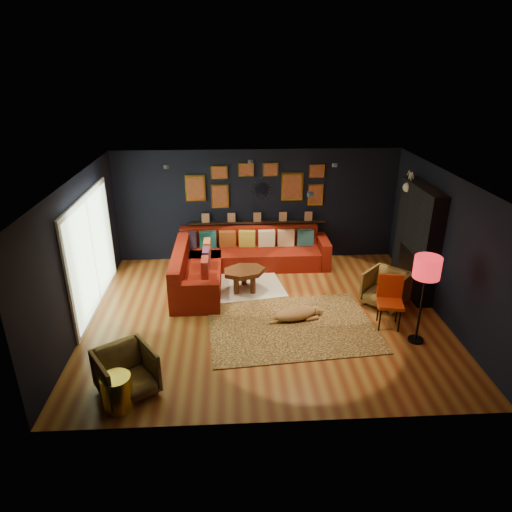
{
  "coord_description": "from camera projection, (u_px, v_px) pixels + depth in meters",
  "views": [
    {
      "loc": [
        -0.59,
        -7.4,
        4.42
      ],
      "look_at": [
        -0.16,
        0.3,
        1.09
      ],
      "focal_mm": 32.0,
      "sensor_mm": 36.0,
      "label": 1
    }
  ],
  "objects": [
    {
      "name": "coffee_table",
      "position": [
        244.0,
        274.0,
        9.32
      ],
      "size": [
        1.07,
        0.93,
        0.45
      ],
      "rotation": [
        0.0,
        0.0,
        0.32
      ],
      "color": "#5B2F18",
      "rests_on": "shag_rug"
    },
    {
      "name": "gold_stool",
      "position": [
        117.0,
        392.0,
        6.2
      ],
      "size": [
        0.41,
        0.41,
        0.51
      ],
      "primitive_type": "cylinder",
      "color": "yellow",
      "rests_on": "ground"
    },
    {
      "name": "pouf",
      "position": [
        200.0,
        282.0,
        9.41
      ],
      "size": [
        0.51,
        0.51,
        0.34
      ],
      "primitive_type": "cylinder",
      "color": "maroon",
      "rests_on": "shag_rug"
    },
    {
      "name": "shag_rug",
      "position": [
        226.0,
        284.0,
        9.72
      ],
      "size": [
        2.52,
        2.01,
        0.03
      ],
      "primitive_type": "cube",
      "rotation": [
        0.0,
        0.0,
        0.17
      ],
      "color": "white",
      "rests_on": "ground"
    },
    {
      "name": "sunburst_mirror",
      "position": [
        262.0,
        189.0,
        10.39
      ],
      "size": [
        0.47,
        0.16,
        0.47
      ],
      "color": "silver",
      "rests_on": "room_walls"
    },
    {
      "name": "orange_chair",
      "position": [
        390.0,
        297.0,
        8.07
      ],
      "size": [
        0.52,
        0.52,
        0.94
      ],
      "rotation": [
        0.0,
        0.0,
        -0.2
      ],
      "color": "black",
      "rests_on": "ground"
    },
    {
      "name": "floor_lamp",
      "position": [
        427.0,
        271.0,
        7.27
      ],
      "size": [
        0.43,
        0.43,
        1.56
      ],
      "color": "black",
      "rests_on": "ground"
    },
    {
      "name": "leopard_rug",
      "position": [
        292.0,
        327.0,
        8.19
      ],
      "size": [
        3.11,
        2.35,
        0.02
      ],
      "primitive_type": "cube",
      "rotation": [
        0.0,
        0.0,
        0.09
      ],
      "color": "tan",
      "rests_on": "ground"
    },
    {
      "name": "gallery_wall",
      "position": [
        257.0,
        185.0,
        10.34
      ],
      "size": [
        3.15,
        0.04,
        1.02
      ],
      "color": "yellow",
      "rests_on": "room_walls"
    },
    {
      "name": "room_walls",
      "position": [
        266.0,
        236.0,
        7.94
      ],
      "size": [
        6.5,
        6.5,
        6.5
      ],
      "color": "black",
      "rests_on": "ground"
    },
    {
      "name": "sliding_door",
      "position": [
        92.0,
        253.0,
        8.52
      ],
      "size": [
        0.06,
        2.8,
        2.2
      ],
      "color": "white",
      "rests_on": "ground"
    },
    {
      "name": "dog",
      "position": [
        295.0,
        311.0,
        8.34
      ],
      "size": [
        1.17,
        0.76,
        0.34
      ],
      "primitive_type": null,
      "rotation": [
        0.0,
        0.0,
        0.23
      ],
      "color": "#B87C4F",
      "rests_on": "leopard_rug"
    },
    {
      "name": "armchair_right",
      "position": [
        386.0,
        287.0,
        8.81
      ],
      "size": [
        1.01,
        1.01,
        0.76
      ],
      "primitive_type": "imported",
      "rotation": [
        0.0,
        0.0,
        -0.77
      ],
      "color": "gold",
      "rests_on": "ground"
    },
    {
      "name": "ceiling_spots",
      "position": [
        263.0,
        171.0,
        8.29
      ],
      "size": [
        3.3,
        2.5,
        0.06
      ],
      "color": "black",
      "rests_on": "room_walls"
    },
    {
      "name": "armchair_left",
      "position": [
        126.0,
        371.0,
        6.43
      ],
      "size": [
        1.01,
        1.0,
        0.77
      ],
      "primitive_type": "imported",
      "rotation": [
        0.0,
        0.0,
        0.59
      ],
      "color": "gold",
      "rests_on": "ground"
    },
    {
      "name": "floor",
      "position": [
        265.0,
        315.0,
        8.57
      ],
      "size": [
        6.5,
        6.5,
        0.0
      ],
      "primitive_type": "plane",
      "color": "#925D25",
      "rests_on": "ground"
    },
    {
      "name": "deer_head",
      "position": [
        416.0,
        187.0,
        9.2
      ],
      "size": [
        0.5,
        0.28,
        0.45
      ],
      "color": "white",
      "rests_on": "fireplace"
    },
    {
      "name": "fireplace",
      "position": [
        416.0,
        244.0,
        9.15
      ],
      "size": [
        0.31,
        1.6,
        2.2
      ],
      "color": "black",
      "rests_on": "ground"
    },
    {
      "name": "sectional",
      "position": [
        232.0,
        261.0,
        10.07
      ],
      "size": [
        3.41,
        2.69,
        0.86
      ],
      "color": "maroon",
      "rests_on": "ground"
    },
    {
      "name": "ledge",
      "position": [
        257.0,
        222.0,
        10.66
      ],
      "size": [
        3.2,
        0.12,
        0.04
      ],
      "primitive_type": "cube",
      "color": "black",
      "rests_on": "room_walls"
    }
  ]
}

